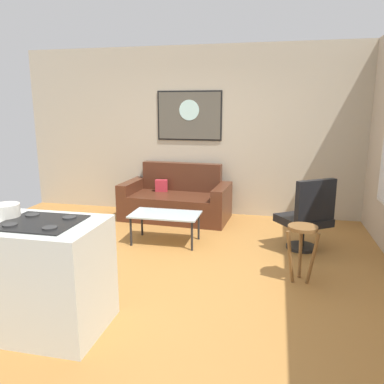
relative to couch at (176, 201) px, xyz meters
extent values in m
cube|color=#A97236|center=(0.37, -1.96, -0.31)|extent=(6.40, 6.40, 0.04)
cube|color=#B8AB93|center=(0.37, 0.47, 1.11)|extent=(6.40, 0.05, 2.80)
cube|color=#4E2718|center=(0.00, -0.05, -0.08)|extent=(1.42, 0.94, 0.41)
cube|color=#4E2718|center=(0.02, 0.30, 0.36)|extent=(1.38, 0.24, 0.47)
cube|color=#4E2718|center=(-0.78, 0.00, 0.01)|extent=(0.23, 0.87, 0.59)
cube|color=#4E2718|center=(0.77, -0.09, 0.01)|extent=(0.23, 0.87, 0.59)
cube|color=#B62C36|center=(-0.29, 0.13, 0.22)|extent=(0.21, 0.13, 0.20)
cube|color=silver|center=(0.16, -1.17, 0.11)|extent=(0.93, 0.51, 0.02)
cylinder|color=#232326|center=(-0.26, -1.39, -0.09)|extent=(0.03, 0.03, 0.39)
cylinder|color=#232326|center=(0.57, -1.39, -0.09)|extent=(0.03, 0.03, 0.39)
cylinder|color=#232326|center=(-0.26, -0.96, -0.09)|extent=(0.03, 0.03, 0.39)
cylinder|color=#232326|center=(0.57, -0.96, -0.09)|extent=(0.03, 0.03, 0.39)
cylinder|color=black|center=(1.96, -1.01, -0.27)|extent=(0.39, 0.39, 0.04)
cylinder|color=black|center=(1.96, -1.01, -0.07)|extent=(0.06, 0.06, 0.36)
cube|color=black|center=(1.96, -1.01, 0.10)|extent=(0.77, 0.76, 0.10)
cube|color=black|center=(2.08, -1.18, 0.41)|extent=(0.50, 0.39, 0.52)
cylinder|color=brown|center=(1.89, -2.00, 0.31)|extent=(0.31, 0.31, 0.03)
cylinder|color=brown|center=(1.89, -1.87, 0.00)|extent=(0.04, 0.13, 0.58)
cylinder|color=brown|center=(1.77, -2.07, 0.00)|extent=(0.13, 0.09, 0.58)
cylinder|color=brown|center=(2.00, -2.07, 0.00)|extent=(0.13, 0.09, 0.58)
cube|color=silver|center=(-0.49, -3.36, 0.17)|extent=(1.48, 0.72, 0.92)
cube|color=black|center=(-0.22, -3.36, 0.64)|extent=(0.60, 0.52, 0.01)
cylinder|color=#2D2D2D|center=(-0.39, -3.50, 0.65)|extent=(0.11, 0.11, 0.01)
cylinder|color=#2D2D2D|center=(-0.05, -3.50, 0.65)|extent=(0.11, 0.11, 0.01)
cylinder|color=#2D2D2D|center=(-0.39, -3.22, 0.65)|extent=(0.11, 0.11, 0.01)
cylinder|color=#2D2D2D|center=(-0.05, -3.22, 0.65)|extent=(0.11, 0.11, 0.01)
cylinder|color=silver|center=(-0.59, -3.29, 0.64)|extent=(0.12, 0.12, 0.01)
cylinder|color=silver|center=(-0.59, -3.29, 0.69)|extent=(0.22, 0.22, 0.12)
cube|color=black|center=(0.13, 0.43, 1.38)|extent=(1.10, 0.01, 0.82)
cube|color=#565146|center=(0.13, 0.42, 1.38)|extent=(1.05, 0.02, 0.77)
cylinder|color=silver|center=(0.13, 0.41, 1.47)|extent=(0.34, 0.01, 0.34)
camera|label=1|loc=(1.58, -5.93, 1.54)|focal=35.65mm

